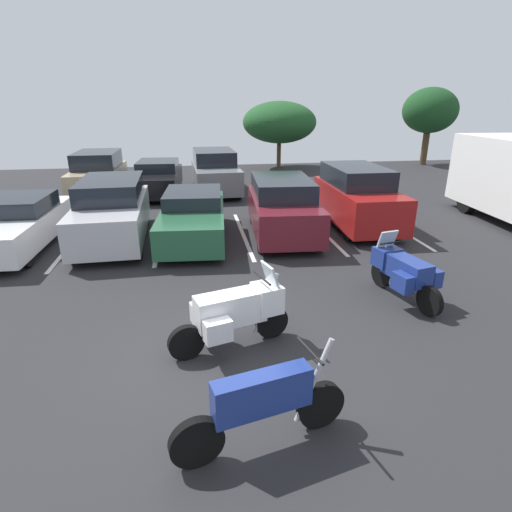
% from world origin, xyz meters
% --- Properties ---
extents(ground, '(44.00, 44.00, 0.10)m').
position_xyz_m(ground, '(0.00, 0.00, -0.05)').
color(ground, '#262628').
extents(motorcycle_touring, '(2.14, 1.12, 1.44)m').
position_xyz_m(motorcycle_touring, '(0.49, 0.32, 0.68)').
color(motorcycle_touring, black).
rests_on(motorcycle_touring, ground).
extents(motorcycle_second, '(2.27, 0.78, 1.31)m').
position_xyz_m(motorcycle_second, '(0.58, -1.91, 0.60)').
color(motorcycle_second, black).
rests_on(motorcycle_second, ground).
extents(motorcycle_third, '(1.06, 2.07, 1.36)m').
position_xyz_m(motorcycle_third, '(4.21, 1.63, 0.64)').
color(motorcycle_third, black).
rests_on(motorcycle_third, ground).
extents(parking_stripes, '(15.81, 4.92, 0.01)m').
position_xyz_m(parking_stripes, '(-1.21, 6.65, 0.00)').
color(parking_stripes, silver).
rests_on(parking_stripes, ground).
extents(car_white, '(1.98, 4.89, 1.43)m').
position_xyz_m(car_white, '(-5.19, 6.50, 0.69)').
color(car_white, white).
rests_on(car_white, ground).
extents(car_silver, '(2.03, 4.78, 1.84)m').
position_xyz_m(car_silver, '(-2.55, 6.69, 0.91)').
color(car_silver, '#B7B7BC').
rests_on(car_silver, ground).
extents(car_green, '(2.16, 4.86, 1.43)m').
position_xyz_m(car_green, '(-0.15, 6.44, 0.71)').
color(car_green, '#235638').
rests_on(car_green, ground).
extents(car_maroon, '(2.18, 4.44, 1.77)m').
position_xyz_m(car_maroon, '(2.63, 6.43, 0.89)').
color(car_maroon, maroon).
rests_on(car_maroon, ground).
extents(car_red, '(1.91, 4.41, 1.98)m').
position_xyz_m(car_red, '(5.34, 7.08, 0.98)').
color(car_red, maroon).
rests_on(car_red, ground).
extents(car_far_tan, '(1.96, 4.72, 1.90)m').
position_xyz_m(car_far_tan, '(-4.28, 13.63, 0.93)').
color(car_far_tan, tan).
rests_on(car_far_tan, ground).
extents(car_far_black, '(2.12, 4.78, 1.47)m').
position_xyz_m(car_far_black, '(-1.67, 13.32, 0.72)').
color(car_far_black, black).
rests_on(car_far_black, ground).
extents(car_far_grey, '(2.13, 4.87, 1.90)m').
position_xyz_m(car_far_grey, '(0.94, 13.46, 0.93)').
color(car_far_grey, slate).
rests_on(car_far_grey, ground).
extents(tree_center_left, '(3.45, 3.45, 4.86)m').
position_xyz_m(tree_center_left, '(15.29, 20.12, 3.42)').
color(tree_center_left, '#4C3823').
rests_on(tree_center_left, ground).
extents(tree_left, '(4.54, 4.54, 4.03)m').
position_xyz_m(tree_left, '(5.41, 20.24, 2.77)').
color(tree_left, '#4C3823').
rests_on(tree_left, ground).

